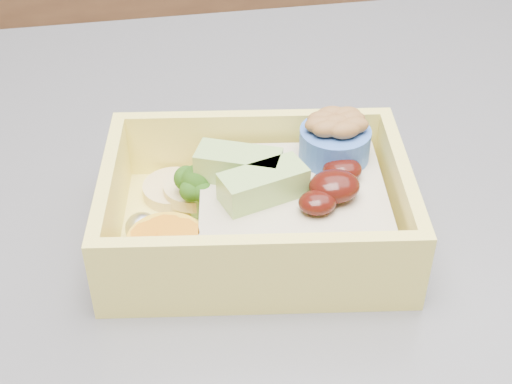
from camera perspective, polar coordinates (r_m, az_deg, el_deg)
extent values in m
cube|color=brown|center=(1.74, -10.27, 10.91)|extent=(3.20, 0.60, 0.90)
cube|color=#313136|center=(0.41, -9.35, -13.61)|extent=(1.24, 0.84, 0.04)
cube|color=#FFEC69|center=(0.45, 0.00, -3.19)|extent=(0.20, 0.16, 0.01)
cube|color=#FFEC69|center=(0.49, -0.26, 4.04)|extent=(0.18, 0.04, 0.05)
cube|color=#FFEC69|center=(0.39, 0.32, -6.27)|extent=(0.18, 0.04, 0.05)
cube|color=#FFEC69|center=(0.45, 11.40, -0.28)|extent=(0.03, 0.12, 0.05)
cube|color=#FFEC69|center=(0.44, -11.52, -0.77)|extent=(0.03, 0.12, 0.05)
cube|color=tan|center=(0.44, 2.93, -1.31)|extent=(0.13, 0.12, 0.03)
ellipsoid|color=#350C08|center=(0.42, 6.30, 0.47)|extent=(0.03, 0.03, 0.02)
ellipsoid|color=#350C08|center=(0.44, 6.92, 1.77)|extent=(0.03, 0.02, 0.01)
ellipsoid|color=#350C08|center=(0.41, 4.93, -0.84)|extent=(0.03, 0.02, 0.01)
cube|color=#9BC567|center=(0.42, 0.59, 0.60)|extent=(0.06, 0.04, 0.02)
cube|color=#9BC567|center=(0.44, -1.41, 2.19)|extent=(0.06, 0.04, 0.02)
cylinder|color=#709E55|center=(0.46, -4.58, -0.93)|extent=(0.01, 0.01, 0.02)
sphere|color=#265413|center=(0.44, -4.70, 0.93)|extent=(0.02, 0.02, 0.02)
sphere|color=#265413|center=(0.45, -3.62, 1.06)|extent=(0.02, 0.02, 0.02)
sphere|color=#265413|center=(0.45, -5.58, 1.09)|extent=(0.02, 0.02, 0.02)
sphere|color=#265413|center=(0.44, -4.31, 0.06)|extent=(0.01, 0.01, 0.01)
sphere|color=#265413|center=(0.44, -5.23, 0.12)|extent=(0.01, 0.01, 0.01)
sphere|color=#265413|center=(0.45, -4.64, 1.32)|extent=(0.01, 0.01, 0.01)
cylinder|color=gold|center=(0.42, -7.15, -4.60)|extent=(0.05, 0.05, 0.02)
cylinder|color=orange|center=(0.42, -7.25, -3.06)|extent=(0.02, 0.02, 0.00)
cylinder|color=orange|center=(0.41, -8.34, -3.51)|extent=(0.02, 0.02, 0.00)
cylinder|color=orange|center=(0.41, -6.21, -3.36)|extent=(0.02, 0.02, 0.00)
cylinder|color=tan|center=(0.48, -6.59, 0.19)|extent=(0.04, 0.04, 0.01)
cylinder|color=tan|center=(0.47, -4.91, 0.26)|extent=(0.04, 0.04, 0.01)
ellipsoid|color=silver|center=(0.48, -2.65, 1.41)|extent=(0.02, 0.02, 0.02)
ellipsoid|color=silver|center=(0.44, -9.11, -2.87)|extent=(0.02, 0.02, 0.02)
cylinder|color=#3964C3|center=(0.46, 6.31, 3.86)|extent=(0.05, 0.05, 0.02)
ellipsoid|color=brown|center=(0.45, 6.44, 5.50)|extent=(0.02, 0.02, 0.01)
ellipsoid|color=brown|center=(0.45, 7.54, 5.79)|extent=(0.02, 0.02, 0.01)
ellipsoid|color=brown|center=(0.45, 5.33, 5.84)|extent=(0.02, 0.02, 0.01)
ellipsoid|color=brown|center=(0.44, 7.10, 4.94)|extent=(0.02, 0.02, 0.01)
ellipsoid|color=brown|center=(0.44, 5.75, 5.07)|extent=(0.02, 0.02, 0.01)
ellipsoid|color=brown|center=(0.45, 7.80, 5.30)|extent=(0.02, 0.02, 0.01)
ellipsoid|color=brown|center=(0.46, 6.03, 6.19)|extent=(0.02, 0.02, 0.01)
ellipsoid|color=brown|center=(0.46, 7.20, 6.13)|extent=(0.02, 0.02, 0.01)
ellipsoid|color=brown|center=(0.45, 5.15, 5.42)|extent=(0.02, 0.02, 0.01)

